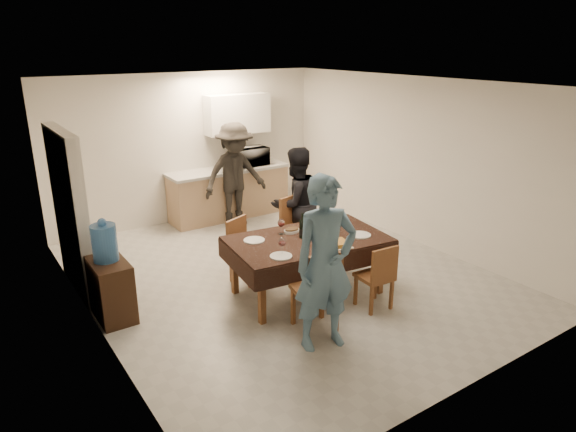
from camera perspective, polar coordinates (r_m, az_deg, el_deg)
name	(u,v)px	position (r m, az deg, el deg)	size (l,w,h in m)	color
floor	(283,275)	(7.19, -0.57, -6.60)	(5.00, 6.00, 0.02)	#A5A5A0
ceiling	(282,83)	(6.51, -0.64, 14.52)	(5.00, 6.00, 0.02)	white
wall_back	(189,148)	(9.32, -10.96, 7.43)	(5.00, 0.02, 2.60)	silver
wall_front	(477,263)	(4.68, 20.26, -4.89)	(5.00, 0.02, 2.60)	silver
wall_left	(85,221)	(5.80, -21.62, -0.50)	(0.02, 6.00, 2.60)	silver
wall_right	(415,161)	(8.34, 13.92, 5.90)	(0.02, 6.00, 2.60)	silver
stub_partition	(70,212)	(7.02, -23.04, 0.39)	(0.15, 1.40, 2.10)	silver
kitchen_base_cabinet	(229,194)	(9.49, -6.54, 2.45)	(2.20, 0.60, 0.86)	tan
kitchen_worktop	(228,170)	(9.38, -6.64, 5.12)	(2.24, 0.64, 0.05)	#B0AFAB
upper_cabinet	(237,114)	(9.46, -5.64, 11.23)	(1.20, 0.34, 0.70)	white
dining_table	(308,241)	(6.43, 2.21, -2.76)	(2.07, 1.36, 0.76)	black
chair_near_left	(320,283)	(5.62, 3.60, -7.46)	(0.53, 0.54, 0.54)	brown
chair_near_right	(379,271)	(6.21, 10.12, -6.04)	(0.40, 0.40, 0.45)	brown
chair_far_left	(250,246)	(6.80, -4.23, -3.37)	(0.51, 0.52, 0.47)	brown
chair_far_right	(306,227)	(7.21, 2.00, -1.21)	(0.56, 0.57, 0.55)	brown
console	(110,288)	(6.40, -19.16, -7.57)	(0.38, 0.77, 0.71)	black
water_jug	(104,243)	(6.18, -19.72, -2.83)	(0.28, 0.28, 0.43)	#376BAD
wine_bottle	(302,226)	(6.37, 1.60, -1.07)	(0.08, 0.08, 0.32)	black
water_pitcher	(332,226)	(6.55, 4.95, -1.15)	(0.13, 0.13, 0.20)	white
savoury_tart	(333,244)	(6.19, 5.05, -3.12)	(0.41, 0.30, 0.05)	#B68C35
salad_bowl	(318,227)	(6.71, 3.37, -1.19)	(0.19, 0.19, 0.08)	silver
mushroom_dish	(292,231)	(6.60, 0.42, -1.69)	(0.20, 0.20, 0.04)	silver
wine_glass_a	(282,246)	(5.90, -0.65, -3.35)	(0.09, 0.09, 0.21)	white
wine_glass_b	(330,217)	(6.89, 4.68, -0.12)	(0.09, 0.09, 0.20)	white
wine_glass_c	(281,227)	(6.51, -0.76, -1.19)	(0.09, 0.09, 0.21)	white
plate_near_left	(281,256)	(5.87, -0.79, -4.49)	(0.26, 0.26, 0.01)	silver
plate_near_right	(360,235)	(6.56, 8.00, -2.10)	(0.28, 0.28, 0.02)	silver
plate_far_left	(254,240)	(6.34, -3.78, -2.70)	(0.26, 0.26, 0.02)	silver
plate_far_right	(330,222)	(6.98, 4.72, -0.66)	(0.28, 0.28, 0.02)	silver
microwave	(251,156)	(9.55, -4.18, 6.64)	(0.61, 0.41, 0.34)	white
person_near	(325,264)	(5.27, 4.18, -5.33)	(0.68, 0.45, 1.87)	slate
person_far	(296,204)	(7.50, 0.86, 1.36)	(0.81, 0.63, 1.67)	black
person_kitchen	(235,175)	(8.94, -5.91, 4.57)	(1.17, 0.67, 1.80)	black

